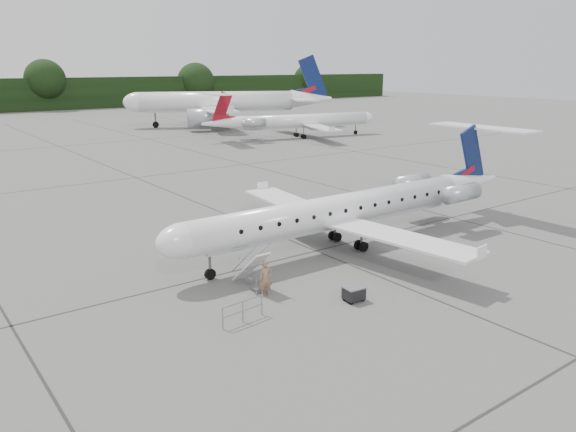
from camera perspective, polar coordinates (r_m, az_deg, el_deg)
ground at (r=35.28m, az=11.36°, el=-3.60°), size 320.00×320.00×0.00m
main_regional_jet at (r=34.49m, az=5.05°, el=2.11°), size 26.66×19.23×6.83m
airstair at (r=28.95m, az=-3.80°, el=-5.27°), size 0.86×2.43×2.14m
passenger at (r=27.94m, az=-2.27°, el=-6.36°), size 0.77×0.62×1.83m
safety_railing at (r=25.43m, az=-4.61°, el=-9.67°), size 2.20×0.30×1.00m
baggage_cart at (r=27.70m, az=6.70°, el=-7.80°), size 1.00×0.84×0.81m
bg_narrowbody at (r=106.26m, az=-7.28°, el=12.43°), size 43.37×38.82×12.81m
bg_regional_right at (r=89.76m, az=1.81°, el=10.31°), size 31.17×25.03×7.30m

